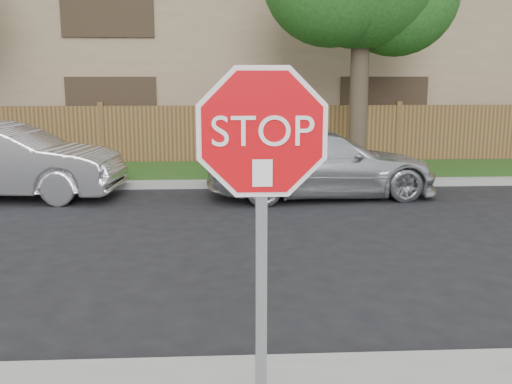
{
  "coord_description": "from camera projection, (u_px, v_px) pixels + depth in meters",
  "views": [
    {
      "loc": [
        -0.79,
        -4.73,
        2.47
      ],
      "look_at": [
        -0.57,
        -0.9,
        1.7
      ],
      "focal_mm": 42.0,
      "sensor_mm": 36.0,
      "label": 1
    }
  ],
  "objects": [
    {
      "name": "sedan_left",
      "position": [
        5.0,
        161.0,
        11.82
      ],
      "size": [
        4.65,
        1.98,
        1.49
      ],
      "primitive_type": "imported",
      "rotation": [
        0.0,
        0.0,
        1.48
      ],
      "color": "#A7A7AB",
      "rests_on": "ground"
    },
    {
      "name": "sedan_right",
      "position": [
        322.0,
        163.0,
        12.03
      ],
      "size": [
        4.78,
        2.31,
        1.34
      ],
      "primitive_type": "imported",
      "rotation": [
        0.0,
        0.0,
        1.67
      ],
      "color": "silver",
      "rests_on": "ground"
    },
    {
      "name": "fence",
      "position": [
        252.0,
        135.0,
        16.16
      ],
      "size": [
        70.0,
        0.12,
        1.6
      ],
      "primitive_type": "cube",
      "color": "#4D341B",
      "rests_on": "ground"
    },
    {
      "name": "ground",
      "position": [
        316.0,
        364.0,
        5.16
      ],
      "size": [
        90.0,
        90.0,
        0.0
      ],
      "primitive_type": "plane",
      "color": "black",
      "rests_on": "ground"
    },
    {
      "name": "grass_strip",
      "position": [
        255.0,
        172.0,
        14.74
      ],
      "size": [
        70.0,
        3.0,
        0.12
      ],
      "primitive_type": "cube",
      "color": "#1E4714",
      "rests_on": "ground"
    },
    {
      "name": "stop_sign",
      "position": [
        262.0,
        190.0,
        3.32
      ],
      "size": [
        1.01,
        0.13,
        2.55
      ],
      "color": "gray",
      "rests_on": "sidewalk_near"
    },
    {
      "name": "apartment_building",
      "position": [
        244.0,
        42.0,
        21.11
      ],
      "size": [
        35.2,
        9.2,
        7.2
      ],
      "color": "#8B7356",
      "rests_on": "ground"
    },
    {
      "name": "far_curb",
      "position": [
        259.0,
        184.0,
        13.12
      ],
      "size": [
        70.0,
        0.3,
        0.15
      ],
      "primitive_type": "cube",
      "color": "gray",
      "rests_on": "ground"
    }
  ]
}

